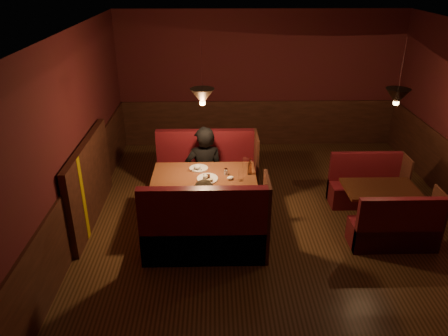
{
  "coord_description": "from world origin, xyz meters",
  "views": [
    {
      "loc": [
        -0.98,
        -5.67,
        3.73
      ],
      "look_at": [
        -0.84,
        0.21,
        0.95
      ],
      "focal_mm": 35.0,
      "sensor_mm": 36.0,
      "label": 1
    }
  ],
  "objects_px": {
    "second_bench_far": "(366,188)",
    "diner_a": "(204,157)",
    "main_table": "(205,186)",
    "main_bench_far": "(207,177)",
    "diner_b": "(207,204)",
    "second_table": "(380,197)",
    "second_bench_near": "(395,231)",
    "main_bench_near": "(206,234)"
  },
  "relations": [
    {
      "from": "main_bench_near",
      "to": "second_bench_near",
      "type": "xyz_separation_m",
      "value": [
        2.69,
        0.16,
        -0.09
      ]
    },
    {
      "from": "second_bench_near",
      "to": "diner_b",
      "type": "height_order",
      "value": "diner_b"
    },
    {
      "from": "second_bench_far",
      "to": "second_bench_near",
      "type": "xyz_separation_m",
      "value": [
        0.0,
        -1.32,
        0.0
      ]
    },
    {
      "from": "main_bench_far",
      "to": "diner_b",
      "type": "xyz_separation_m",
      "value": [
        0.01,
        -1.52,
        0.33
      ]
    },
    {
      "from": "second_bench_near",
      "to": "diner_a",
      "type": "relative_size",
      "value": 0.7
    },
    {
      "from": "diner_b",
      "to": "second_table",
      "type": "bearing_deg",
      "value": 4.53
    },
    {
      "from": "main_bench_far",
      "to": "main_bench_near",
      "type": "distance_m",
      "value": 1.77
    },
    {
      "from": "diner_b",
      "to": "main_table",
      "type": "bearing_deg",
      "value": 85.11
    },
    {
      "from": "second_bench_far",
      "to": "diner_a",
      "type": "relative_size",
      "value": 0.7
    },
    {
      "from": "main_bench_far",
      "to": "second_bench_far",
      "type": "bearing_deg",
      "value": -6.22
    },
    {
      "from": "main_bench_near",
      "to": "diner_b",
      "type": "height_order",
      "value": "diner_b"
    },
    {
      "from": "main_table",
      "to": "second_bench_far",
      "type": "xyz_separation_m",
      "value": [
        2.7,
        0.59,
        -0.37
      ]
    },
    {
      "from": "second_bench_far",
      "to": "diner_b",
      "type": "height_order",
      "value": "diner_b"
    },
    {
      "from": "main_table",
      "to": "second_table",
      "type": "height_order",
      "value": "main_table"
    },
    {
      "from": "second_bench_near",
      "to": "diner_a",
      "type": "bearing_deg",
      "value": 153.99
    },
    {
      "from": "second_table",
      "to": "diner_b",
      "type": "distance_m",
      "value": 2.72
    },
    {
      "from": "second_bench_near",
      "to": "diner_b",
      "type": "bearing_deg",
      "value": 177.92
    },
    {
      "from": "main_table",
      "to": "diner_a",
      "type": "xyz_separation_m",
      "value": [
        -0.02,
        0.6,
        0.23
      ]
    },
    {
      "from": "main_bench_far",
      "to": "main_bench_near",
      "type": "relative_size",
      "value": 1.0
    },
    {
      "from": "second_bench_near",
      "to": "diner_b",
      "type": "xyz_separation_m",
      "value": [
        -2.67,
        0.1,
        0.42
      ]
    },
    {
      "from": "main_table",
      "to": "main_bench_far",
      "type": "distance_m",
      "value": 0.92
    },
    {
      "from": "main_bench_far",
      "to": "main_bench_near",
      "type": "bearing_deg",
      "value": -90.0
    },
    {
      "from": "main_table",
      "to": "diner_a",
      "type": "relative_size",
      "value": 0.9
    },
    {
      "from": "main_table",
      "to": "diner_b",
      "type": "bearing_deg",
      "value": -87.43
    },
    {
      "from": "main_bench_near",
      "to": "second_bench_far",
      "type": "distance_m",
      "value": 3.07
    },
    {
      "from": "second_bench_far",
      "to": "diner_a",
      "type": "height_order",
      "value": "diner_a"
    },
    {
      "from": "second_table",
      "to": "second_bench_far",
      "type": "xyz_separation_m",
      "value": [
        0.03,
        0.66,
        -0.18
      ]
    },
    {
      "from": "main_bench_far",
      "to": "diner_a",
      "type": "distance_m",
      "value": 0.57
    },
    {
      "from": "main_table",
      "to": "main_bench_far",
      "type": "bearing_deg",
      "value": 88.91
    },
    {
      "from": "main_table",
      "to": "main_bench_near",
      "type": "height_order",
      "value": "main_bench_near"
    },
    {
      "from": "main_bench_far",
      "to": "second_bench_near",
      "type": "height_order",
      "value": "main_bench_far"
    },
    {
      "from": "second_bench_far",
      "to": "second_bench_near",
      "type": "relative_size",
      "value": 1.0
    },
    {
      "from": "main_bench_far",
      "to": "second_table",
      "type": "xyz_separation_m",
      "value": [
        2.66,
        -0.95,
        0.09
      ]
    },
    {
      "from": "main_bench_far",
      "to": "diner_b",
      "type": "relative_size",
      "value": 1.23
    },
    {
      "from": "second_table",
      "to": "second_bench_far",
      "type": "distance_m",
      "value": 0.69
    },
    {
      "from": "main_bench_near",
      "to": "second_bench_far",
      "type": "relative_size",
      "value": 1.4
    },
    {
      "from": "main_table",
      "to": "second_table",
      "type": "bearing_deg",
      "value": -1.48
    },
    {
      "from": "main_table",
      "to": "main_bench_near",
      "type": "xyz_separation_m",
      "value": [
        0.02,
        -0.88,
        -0.27
      ]
    },
    {
      "from": "second_table",
      "to": "second_bench_far",
      "type": "height_order",
      "value": "second_bench_far"
    },
    {
      "from": "second_table",
      "to": "main_bench_near",
      "type": "bearing_deg",
      "value": -162.95
    },
    {
      "from": "second_table",
      "to": "diner_b",
      "type": "relative_size",
      "value": 0.79
    },
    {
      "from": "second_bench_far",
      "to": "diner_a",
      "type": "distance_m",
      "value": 2.79
    }
  ]
}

